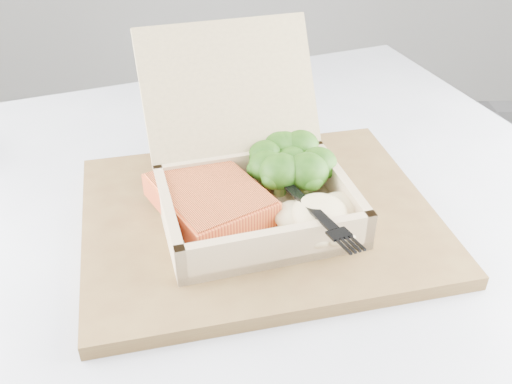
{
  "coord_description": "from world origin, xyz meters",
  "views": [
    {
      "loc": [
        -0.18,
        -0.32,
        1.15
      ],
      "look_at": [
        -0.15,
        0.17,
        0.81
      ],
      "focal_mm": 40.0,
      "sensor_mm": 36.0,
      "label": 1
    }
  ],
  "objects": [
    {
      "name": "takeout_container",
      "position": [
        -0.16,
        0.2,
        0.82
      ],
      "size": [
        0.25,
        0.27,
        0.17
      ],
      "rotation": [
        0.0,
        0.0,
        0.23
      ],
      "color": "tan",
      "rests_on": "serving_tray"
    },
    {
      "name": "cafe_table",
      "position": [
        -0.16,
        0.16,
        0.56
      ],
      "size": [
        1.12,
        1.12,
        0.76
      ],
      "rotation": [
        0.0,
        0.0,
        0.32
      ],
      "color": "black",
      "rests_on": "floor"
    },
    {
      "name": "serving_tray",
      "position": [
        -0.15,
        0.18,
        0.77
      ],
      "size": [
        0.42,
        0.36,
        0.02
      ],
      "primitive_type": "cube",
      "rotation": [
        0.0,
        0.0,
        0.18
      ],
      "color": "brown",
      "rests_on": "cafe_table"
    },
    {
      "name": "broccoli_pile",
      "position": [
        -0.11,
        0.22,
        0.81
      ],
      "size": [
        0.11,
        0.11,
        0.04
      ],
      "primitive_type": null,
      "color": "#326616",
      "rests_on": "takeout_container"
    },
    {
      "name": "mashed_potatoes",
      "position": [
        -0.09,
        0.14,
        0.8
      ],
      "size": [
        0.1,
        0.08,
        0.03
      ],
      "primitive_type": "ellipsoid",
      "color": "beige",
      "rests_on": "takeout_container"
    },
    {
      "name": "plastic_fork",
      "position": [
        -0.11,
        0.15,
        0.82
      ],
      "size": [
        0.06,
        0.14,
        0.02
      ],
      "rotation": [
        0.0,
        0.0,
        3.49
      ],
      "color": "black",
      "rests_on": "mashed_potatoes"
    },
    {
      "name": "salmon_fillet",
      "position": [
        -0.2,
        0.17,
        0.8
      ],
      "size": [
        0.15,
        0.16,
        0.03
      ],
      "primitive_type": "cube",
      "rotation": [
        0.0,
        0.0,
        0.53
      ],
      "color": "orange",
      "rests_on": "takeout_container"
    },
    {
      "name": "receipt",
      "position": [
        -0.19,
        0.38,
        0.76
      ],
      "size": [
        0.11,
        0.15,
        0.0
      ],
      "primitive_type": "cube",
      "rotation": [
        0.0,
        0.0,
        0.26
      ],
      "color": "white",
      "rests_on": "cafe_table"
    }
  ]
}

